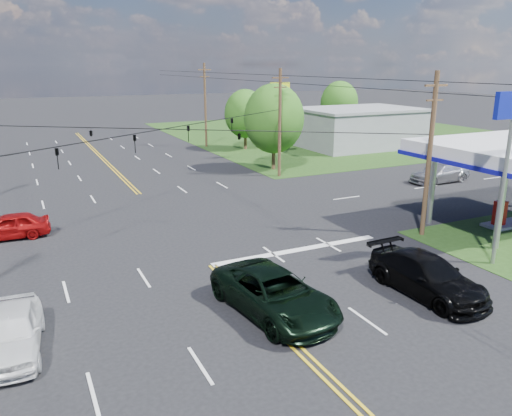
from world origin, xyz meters
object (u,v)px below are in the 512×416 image
tree_right_b (245,114)px  pickup_white (12,331)px  pole_ne (280,122)px  tree_right_a (274,119)px  retail_ne (358,129)px  pole_se (430,153)px  pickup_dkgreen (274,293)px  tree_far_r (339,103)px  polesign_se (511,129)px  suv_black (427,276)px  pole_right_far (205,104)px

tree_right_b → pickup_white: tree_right_b is taller
pole_ne → tree_right_a: bearing=71.6°
retail_ne → pole_se: 33.72m
tree_right_a → pickup_dkgreen: tree_right_a is taller
tree_right_b → pickup_white: bearing=-125.2°
pole_ne → tree_right_a: pole_ne is taller
retail_ne → pickup_dkgreen: bearing=-131.1°
retail_ne → pickup_dkgreen: (-29.50, -33.79, -1.32)m
pole_se → pole_ne: size_ratio=1.00×
tree_right_a → pickup_dkgreen: (-13.50, -25.79, -3.99)m
pole_se → pole_ne: (0.00, 18.00, 0.00)m
pole_ne → pickup_white: (-22.14, -21.35, -4.10)m
tree_far_r → pickup_white: bearing=-135.5°
retail_ne → pole_ne: size_ratio=1.47×
tree_right_a → polesign_se: (-1.00, -26.00, 2.00)m
pole_se → pole_ne: same height
pole_ne → suv_black: pole_ne is taller
pole_se → suv_black: pole_se is taller
tree_right_a → suv_black: 28.19m
tree_right_a → tree_right_b: (2.50, 12.00, -0.65)m
pole_se → polesign_se: pole_se is taller
pickup_white → polesign_se: polesign_se is taller
pole_right_far → tree_right_b: 5.40m
retail_ne → tree_far_r: size_ratio=1.83×
tree_right_a → pickup_dkgreen: 29.38m
tree_right_b → tree_right_a: bearing=-101.8°
tree_right_a → retail_ne: bearing=26.6°
pole_ne → pickup_white: size_ratio=1.98×
polesign_se → suv_black: bearing=-168.7°
pole_right_far → pickup_dkgreen: 43.83m
tree_right_b → tree_far_r: tree_far_r is taller
pole_ne → pole_right_far: (0.00, 19.00, 0.25)m
pole_ne → tree_far_r: bearing=45.0°
tree_right_b → polesign_se: 38.25m
retail_ne → pole_right_far: size_ratio=1.40×
tree_right_b → suv_black: tree_right_b is taller
pickup_dkgreen → pole_ne: bearing=54.0°
tree_right_b → tree_far_r: bearing=18.9°
pickup_dkgreen → suv_black: (6.91, -1.33, -0.02)m
retail_ne → tree_right_b: (-13.50, 4.00, 2.02)m
tree_far_r → pickup_white: tree_far_r is taller
tree_right_a → tree_far_r: 26.91m
pole_ne → pole_right_far: 19.00m
pole_se → pole_right_far: size_ratio=0.95×
tree_far_r → pickup_white: (-43.14, -42.35, -3.72)m
pole_se → pickup_dkgreen: size_ratio=1.50×
tree_right_a → polesign_se: bearing=-92.2°
pole_right_far → tree_right_b: (3.50, -4.00, -0.95)m
tree_right_a → suv_black: (-6.59, -27.12, -4.01)m
tree_far_r → pickup_dkgreen: bearing=-127.4°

